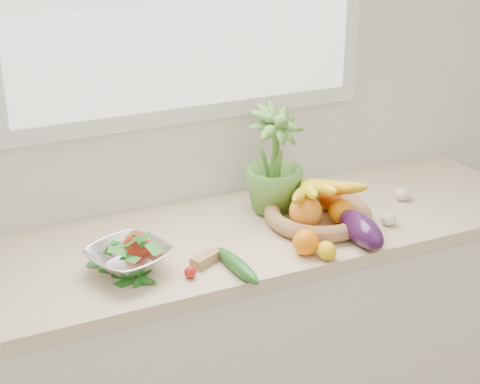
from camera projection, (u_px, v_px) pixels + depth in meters
name	position (u px, v px, depth m)	size (l,w,h in m)	color
back_wall	(186.00, 77.00, 2.45)	(4.50, 0.02, 2.70)	white
counter_cabinet	(225.00, 354.00, 2.58)	(2.20, 0.58, 0.86)	silver
countertop	(224.00, 240.00, 2.39)	(2.24, 0.62, 0.04)	beige
orange_loose	(306.00, 242.00, 2.25)	(0.08, 0.08, 0.08)	orange
lemon_a	(305.00, 241.00, 2.28)	(0.06, 0.08, 0.06)	#F9B50D
lemon_b	(327.00, 251.00, 2.23)	(0.06, 0.07, 0.06)	yellow
lemon_c	(374.00, 240.00, 2.29)	(0.06, 0.07, 0.06)	#F1B50D
apple	(137.00, 246.00, 2.23)	(0.09, 0.09, 0.09)	red
ginger	(205.00, 259.00, 2.20)	(0.10, 0.04, 0.03)	tan
garlic_a	(402.00, 194.00, 2.62)	(0.06, 0.06, 0.05)	silver
garlic_b	(281.00, 224.00, 2.41)	(0.05, 0.05, 0.04)	silver
garlic_c	(388.00, 219.00, 2.44)	(0.05, 0.05, 0.04)	white
eggplant	(361.00, 229.00, 2.32)	(0.09, 0.24, 0.09)	#320F39
cucumber	(237.00, 265.00, 2.16)	(0.04, 0.24, 0.04)	#1B5519
radish	(190.00, 272.00, 2.13)	(0.04, 0.04, 0.04)	red
potted_herb	(274.00, 159.00, 2.47)	(0.20, 0.20, 0.37)	#528530
fruit_basket	(317.00, 208.00, 2.45)	(0.37, 0.37, 0.19)	tan
colander_with_spinach	(129.00, 253.00, 2.15)	(0.30, 0.30, 0.12)	silver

